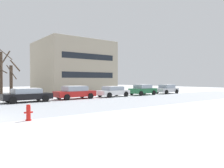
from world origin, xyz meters
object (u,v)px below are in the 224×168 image
parked_car_green (143,90)px  parked_car_red (75,92)px  fire_hydrant (28,112)px  parked_car_silver (167,89)px  parked_car_white (113,91)px  parked_car_black (27,95)px

parked_car_green → parked_car_red: bearing=179.1°
fire_hydrant → parked_car_silver: parked_car_silver is taller
parked_car_white → parked_car_green: (5.31, -0.04, 0.07)m
parked_car_black → parked_car_silver: bearing=0.2°
parked_car_green → fire_hydrant: bearing=-151.9°
parked_car_green → parked_car_black: bearing=-179.6°
fire_hydrant → parked_car_red: bearing=51.6°
parked_car_red → parked_car_silver: (15.93, -0.19, -0.02)m
fire_hydrant → parked_car_black: (2.68, 9.80, 0.24)m
parked_car_red → parked_car_silver: bearing=-0.7°
fire_hydrant → parked_car_white: parked_car_white is taller
parked_car_red → parked_car_silver: 15.93m
parked_car_white → parked_car_green: 5.31m
fire_hydrant → parked_car_red: 12.87m
parked_car_white → parked_car_silver: bearing=-0.4°
parked_car_black → parked_car_white: parked_car_white is taller
parked_car_black → fire_hydrant: bearing=-105.3°
parked_car_red → parked_car_silver: parked_car_red is taller
parked_car_silver → fire_hydrant: bearing=-157.5°
parked_car_red → parked_car_white: size_ratio=1.09×
parked_car_red → fire_hydrant: bearing=-128.4°
parked_car_green → parked_car_silver: bearing=-0.4°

